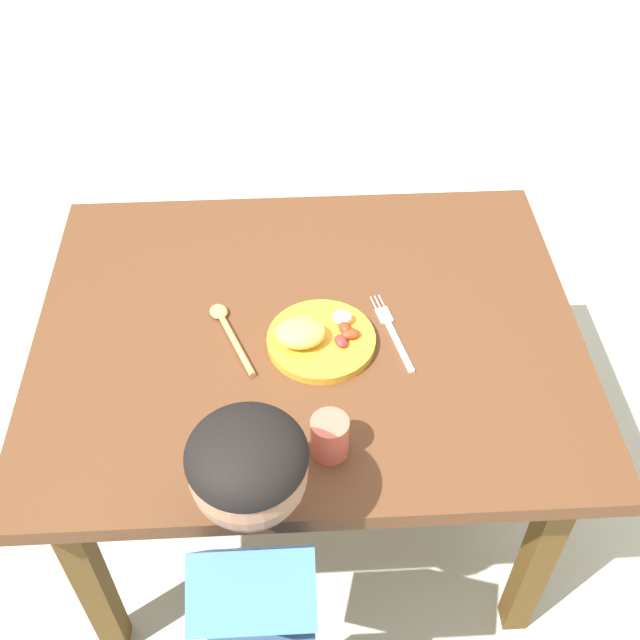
% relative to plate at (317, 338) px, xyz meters
% --- Properties ---
extents(ground_plane, '(8.00, 8.00, 0.00)m').
position_rel_plate_xyz_m(ground_plane, '(-0.02, 0.05, -0.68)').
color(ground_plane, beige).
extents(dining_table, '(1.12, 0.89, 0.66)m').
position_rel_plate_xyz_m(dining_table, '(-0.02, 0.05, -0.10)').
color(dining_table, '#58341D').
rests_on(dining_table, ground_plane).
extents(plate, '(0.22, 0.22, 0.06)m').
position_rel_plate_xyz_m(plate, '(0.00, 0.00, 0.00)').
color(plate, gold).
rests_on(plate, dining_table).
extents(fork, '(0.07, 0.22, 0.01)m').
position_rel_plate_xyz_m(fork, '(0.16, 0.02, -0.02)').
color(fork, silver).
rests_on(fork, dining_table).
extents(spoon, '(0.11, 0.21, 0.01)m').
position_rel_plate_xyz_m(spoon, '(-0.18, 0.04, -0.01)').
color(spoon, tan).
rests_on(spoon, dining_table).
extents(drinking_cup, '(0.07, 0.07, 0.08)m').
position_rel_plate_xyz_m(drinking_cup, '(0.01, -0.26, 0.02)').
color(drinking_cup, '#EB6754').
rests_on(drinking_cup, dining_table).
extents(person, '(0.19, 0.41, 0.92)m').
position_rel_plate_xyz_m(person, '(-0.12, -0.48, -0.14)').
color(person, '#35506C').
rests_on(person, ground_plane).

